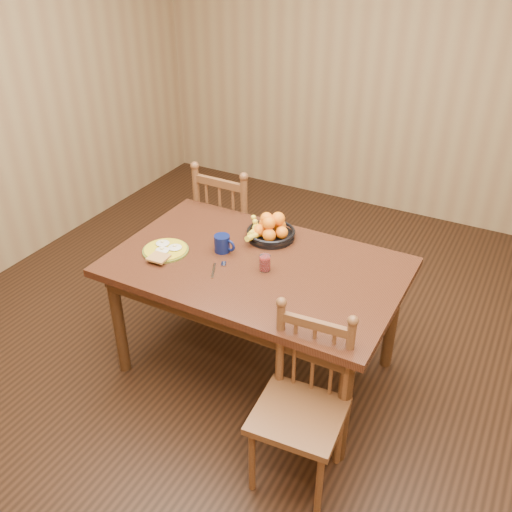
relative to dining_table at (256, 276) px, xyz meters
The scene contains 10 objects.
room 0.68m from the dining_table, ahead, with size 4.52×5.02×2.72m.
dining_table is the anchor object (origin of this frame).
chair_far 0.89m from the dining_table, 129.32° to the left, with size 0.45×0.43×0.99m.
chair_near 0.82m from the dining_table, 46.00° to the right, with size 0.44×0.42×0.90m.
breakfast_plate 0.54m from the dining_table, 165.28° to the right, with size 0.26×0.29×0.04m.
fork 0.24m from the dining_table, 137.85° to the right, with size 0.08×0.18×0.00m.
spoon 0.55m from the dining_table, 162.58° to the right, with size 0.05×0.16×0.01m.
coffee_mug 0.27m from the dining_table, behind, with size 0.13×0.09×0.10m.
juice_glass 0.15m from the dining_table, 24.08° to the right, with size 0.06×0.06×0.09m.
fruit_bowl 0.33m from the dining_table, 102.37° to the left, with size 0.32×0.32×0.17m.
Camera 1 is at (1.26, -2.34, 2.44)m, focal length 40.00 mm.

